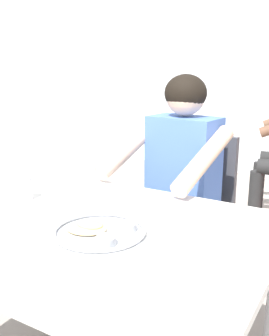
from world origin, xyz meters
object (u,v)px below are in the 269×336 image
table_foreground (93,243)px  chair_foreground (193,203)px  thali_tray (100,231)px  diner_foreground (173,176)px  drinking_cup (24,188)px

table_foreground → chair_foreground: chair_foreground is taller
thali_tray → chair_foreground: 0.98m
diner_foreground → thali_tray: bearing=-83.3°
table_foreground → drinking_cup: (-0.39, 0.07, 0.11)m
table_foreground → drinking_cup: drinking_cup is taller
drinking_cup → thali_tray: bearing=-14.6°
thali_tray → chair_foreground: bearing=94.0°
table_foreground → diner_foreground: (-0.02, 0.69, 0.07)m
table_foreground → diner_foreground: size_ratio=0.99×
chair_foreground → diner_foreground: diner_foreground is taller
thali_tray → drinking_cup: size_ratio=3.24×
table_foreground → chair_foreground: bearing=90.1°
chair_foreground → diner_foreground: 0.31m
table_foreground → diner_foreground: bearing=91.7°
table_foreground → thali_tray: thali_tray is taller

